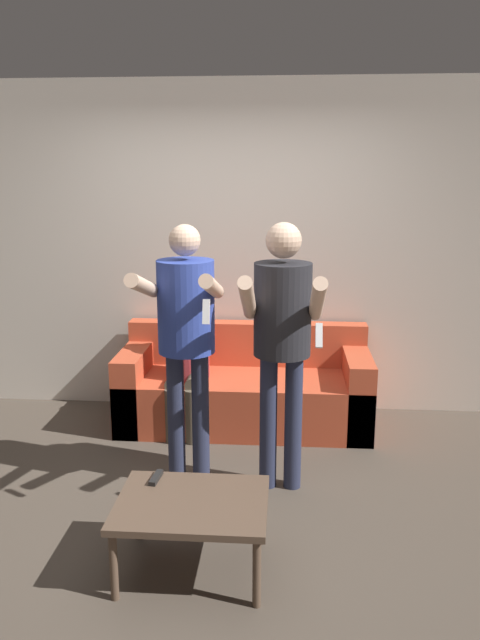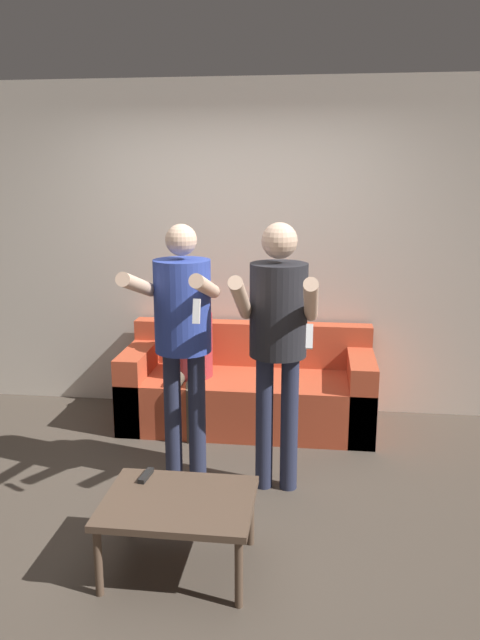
% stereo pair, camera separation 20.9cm
% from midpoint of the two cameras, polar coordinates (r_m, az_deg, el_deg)
% --- Properties ---
extents(ground_plane, '(14.00, 14.00, 0.00)m').
position_cam_midpoint_polar(ground_plane, '(3.94, -2.33, -16.83)').
color(ground_plane, '#4C4238').
extents(wall_back, '(6.40, 0.06, 2.70)m').
position_cam_midpoint_polar(wall_back, '(5.18, 0.72, 6.43)').
color(wall_back, beige).
rests_on(wall_back, ground_plane).
extents(couch, '(1.96, 0.77, 0.77)m').
position_cam_midpoint_polar(couch, '(5.01, 1.95, -6.49)').
color(couch, '#C64C2D').
rests_on(couch, ground_plane).
extents(person_standing_left, '(0.47, 0.76, 1.68)m').
position_cam_midpoint_polar(person_standing_left, '(3.83, -3.75, -0.39)').
color(person_standing_left, '#282D47').
rests_on(person_standing_left, ground_plane).
extents(person_standing_right, '(0.47, 0.73, 1.69)m').
position_cam_midpoint_polar(person_standing_right, '(3.77, 5.08, -0.60)').
color(person_standing_right, '#282D47').
rests_on(person_standing_right, ground_plane).
extents(person_seated, '(0.33, 0.54, 1.13)m').
position_cam_midpoint_polar(person_seated, '(4.83, -3.37, -2.99)').
color(person_seated, brown).
rests_on(person_seated, ground_plane).
extents(coffee_table, '(0.75, 0.59, 0.39)m').
position_cam_midpoint_polar(coffee_table, '(3.27, -3.74, -16.70)').
color(coffee_table, brown).
rests_on(coffee_table, ground_plane).
extents(remote_on_table, '(0.05, 0.15, 0.02)m').
position_cam_midpoint_polar(remote_on_table, '(3.46, -6.84, -13.96)').
color(remote_on_table, black).
rests_on(remote_on_table, coffee_table).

